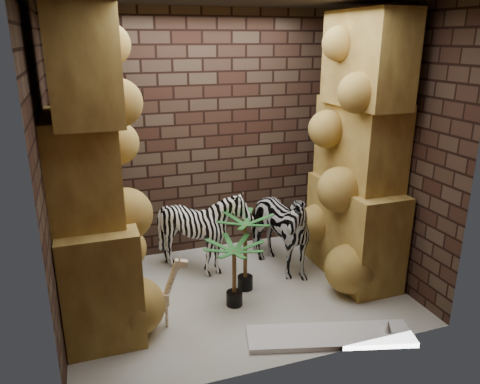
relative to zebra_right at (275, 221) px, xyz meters
name	(u,v)px	position (x,y,z in m)	size (l,w,h in m)	color
floor	(237,293)	(-0.59, -0.37, -0.63)	(3.50, 3.50, 0.00)	beige
wall_back	(204,136)	(-0.59, 0.88, 0.87)	(3.50, 3.50, 0.00)	black
wall_front	(290,199)	(-0.59, -1.62, 0.87)	(3.50, 3.50, 0.00)	black
wall_left	(48,176)	(-2.34, -0.37, 0.87)	(3.00, 3.00, 0.00)	black
wall_right	(386,147)	(1.16, -0.37, 0.87)	(3.00, 3.00, 0.00)	black
rock_pillar_left	(90,173)	(-1.99, -0.37, 0.87)	(0.68, 1.30, 3.00)	gold
rock_pillar_right	(360,150)	(0.83, -0.37, 0.87)	(0.58, 1.25, 3.00)	gold
zebra_right	(275,221)	(0.00, 0.00, 0.00)	(0.58, 1.07, 1.27)	white
zebra_left	(203,235)	(-0.81, 0.21, -0.15)	(0.86, 1.06, 0.97)	white
giraffe_toy	(155,292)	(-1.52, -0.69, -0.26)	(0.39, 0.13, 0.75)	#F8DFBA
palm_front	(245,253)	(-0.47, -0.31, -0.20)	(0.36, 0.36, 0.87)	#2A5D22
palm_back	(234,274)	(-0.69, -0.58, -0.28)	(0.36, 0.36, 0.71)	#2A5D22
surfboard	(330,336)	(-0.03, -1.42, -0.61)	(1.54, 0.38, 0.05)	white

